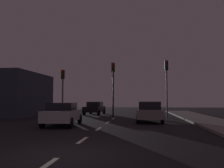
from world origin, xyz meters
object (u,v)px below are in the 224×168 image
Objects in this scene: traffic_signal_center at (113,79)px; car_adjacent_lane at (63,114)px; car_oncoming_far at (95,108)px; traffic_signal_left at (63,84)px; car_stopped_ahead at (150,112)px; traffic_signal_right at (167,78)px.

car_adjacent_lane is at bearing -108.47° from traffic_signal_center.
traffic_signal_center reaches higher than car_oncoming_far.
traffic_signal_left is 0.88× the size of traffic_signal_center.
traffic_signal_center is 8.29m from car_adjacent_lane.
traffic_signal_center is 1.29× the size of car_adjacent_lane.
car_oncoming_far is at bearing 90.73° from car_adjacent_lane.
car_adjacent_lane is at bearing -149.69° from car_stopped_ahead.
car_oncoming_far is (-2.61, 4.23, -2.91)m from traffic_signal_center.
car_oncoming_far is (2.38, 4.23, -2.51)m from traffic_signal_left.
car_adjacent_lane is (-7.48, -7.37, -2.96)m from traffic_signal_right.
traffic_signal_left is at bearing -179.99° from traffic_signal_right.
traffic_signal_center is 0.98× the size of traffic_signal_right.
car_oncoming_far is at bearing 125.48° from car_stopped_ahead.
traffic_signal_center is 1.19× the size of car_stopped_ahead.
traffic_signal_right reaches higher than car_adjacent_lane.
traffic_signal_left is 5.47m from car_oncoming_far.
traffic_signal_left is at bearing 154.07° from car_stopped_ahead.
car_adjacent_lane reaches higher than car_oncoming_far.
traffic_signal_right is at bearing 44.56° from car_adjacent_lane.
traffic_signal_left is at bearing 108.92° from car_adjacent_lane.
car_adjacent_lane is 11.60m from car_oncoming_far.
traffic_signal_left is 10.02m from traffic_signal_right.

